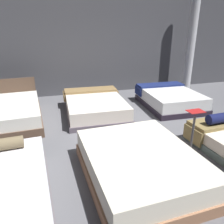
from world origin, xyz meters
The scene contains 8 objects.
ground_plane centered at (0.00, 0.00, -0.01)m, with size 18.00×18.00×0.02m, color #5B5B60.
showroom_back_wall centered at (0.00, 3.50, 1.75)m, with size 18.00×0.06×3.50m, color #47474C.
bed_1 centered at (0.01, -1.49, 0.23)m, with size 1.70×2.14×0.48m.
bed_3 centered at (-2.27, 1.42, 0.25)m, with size 1.74×2.26×0.89m.
bed_4 centered at (-0.05, 1.43, 0.22)m, with size 1.68×2.19×0.50m.
bed_5 centered at (2.21, 1.37, 0.24)m, with size 1.60×2.03×0.52m.
price_sign centered at (1.11, -1.22, 0.34)m, with size 0.28×0.24×0.91m.
support_pillar centered at (3.80, 2.87, 1.75)m, with size 0.30×0.30×3.50m, color silver.
Camera 1 is at (-1.27, -4.17, 2.25)m, focal length 35.76 mm.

